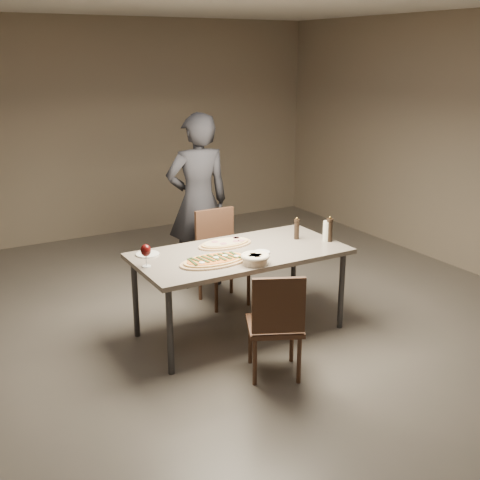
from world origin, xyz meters
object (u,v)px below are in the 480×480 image
bread_basket (255,258)px  carafe (328,231)px  chair_near (276,320)px  diner (198,202)px  zucchini_pizza (214,260)px  pepper_mill_left (330,230)px  dining_table (240,258)px  chair_far (220,251)px  ham_pizza (225,244)px

bread_basket → carafe: (0.89, 0.21, 0.04)m
chair_near → diner: bearing=105.0°
zucchini_pizza → carafe: carafe is taller
zucchini_pizza → pepper_mill_left: size_ratio=2.54×
dining_table → carafe: (0.83, -0.13, 0.15)m
chair_far → diner: size_ratio=0.50×
ham_pizza → chair_far: size_ratio=0.55×
chair_near → ham_pizza: bearing=107.7°
chair_near → bread_basket: bearing=102.5°
zucchini_pizza → bread_basket: bread_basket is taller
chair_near → chair_far: (0.35, 1.55, 0.03)m
dining_table → bread_basket: size_ratio=7.77×
bread_basket → chair_far: size_ratio=0.26×
dining_table → carafe: carafe is taller
dining_table → pepper_mill_left: size_ratio=7.76×
dining_table → ham_pizza: (-0.03, 0.21, 0.07)m
pepper_mill_left → chair_far: pepper_mill_left is taller
pepper_mill_left → chair_near: (-0.99, -0.67, -0.38)m
carafe → chair_near: size_ratio=0.21×
ham_pizza → pepper_mill_left: 0.94m
dining_table → chair_far: 0.78m
zucchini_pizza → chair_far: chair_far is taller
chair_far → pepper_mill_left: bearing=126.5°
zucchini_pizza → diner: diner is taller
chair_far → diner: (0.00, 0.47, 0.39)m
ham_pizza → carafe: carafe is taller
carafe → chair_far: carafe is taller
bread_basket → carafe: carafe is taller
dining_table → chair_near: bearing=-101.1°
zucchini_pizza → carafe: bearing=-10.8°
bread_basket → diner: size_ratio=0.13×
carafe → chair_far: size_ratio=0.20×
zucchini_pizza → pepper_mill_left: pepper_mill_left is taller
bread_basket → carafe: 0.91m
zucchini_pizza → bread_basket: bearing=-48.3°
diner → pepper_mill_left: bearing=122.2°
bread_basket → zucchini_pizza: bearing=143.4°
chair_far → ham_pizza: bearing=67.7°
pepper_mill_left → dining_table: bearing=169.6°
carafe → pepper_mill_left: bearing=-90.0°
ham_pizza → chair_near: chair_near is taller
bread_basket → diner: (0.25, 1.54, 0.10)m
dining_table → diner: (0.19, 1.20, 0.21)m
zucchini_pizza → chair_near: chair_near is taller
ham_pizza → chair_near: (-0.13, -1.03, -0.29)m
zucchini_pizza → chair_near: size_ratio=0.69×
dining_table → diner: size_ratio=1.00×
zucchini_pizza → dining_table: bearing=12.5°
bread_basket → chair_near: size_ratio=0.27×
zucchini_pizza → bread_basket: size_ratio=2.55×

